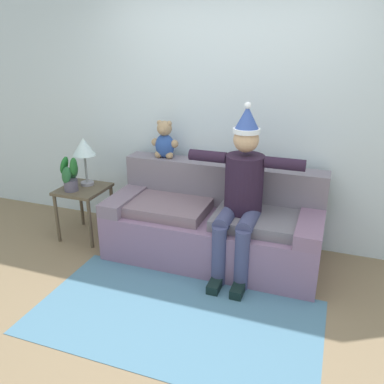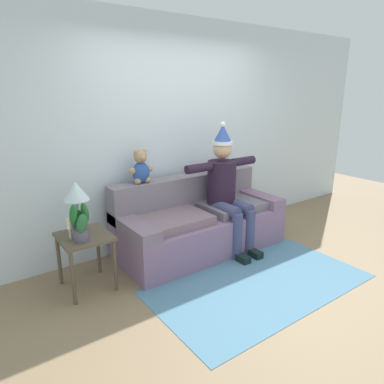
{
  "view_description": "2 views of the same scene",
  "coord_description": "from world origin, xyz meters",
  "px_view_note": "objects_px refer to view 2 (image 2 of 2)",
  "views": [
    {
      "loc": [
        1.0,
        -2.33,
        2.03
      ],
      "look_at": [
        -0.17,
        0.88,
        0.7
      ],
      "focal_mm": 37.67,
      "sensor_mm": 36.0,
      "label": 1
    },
    {
      "loc": [
        -2.36,
        -2.12,
        1.87
      ],
      "look_at": [
        -0.25,
        0.83,
        0.81
      ],
      "focal_mm": 32.76,
      "sensor_mm": 36.0,
      "label": 2
    }
  ],
  "objects_px": {
    "couch": "(199,222)",
    "person_seated": "(227,187)",
    "candle_tall": "(70,226)",
    "teddy_bear": "(141,168)",
    "potted_plant": "(80,223)",
    "side_table": "(85,244)",
    "table_lamp": "(76,193)"
  },
  "relations": [
    {
      "from": "couch",
      "to": "person_seated",
      "type": "height_order",
      "value": "person_seated"
    },
    {
      "from": "couch",
      "to": "candle_tall",
      "type": "height_order",
      "value": "couch"
    },
    {
      "from": "person_seated",
      "to": "teddy_bear",
      "type": "xyz_separation_m",
      "value": [
        -0.9,
        0.42,
        0.27
      ]
    },
    {
      "from": "potted_plant",
      "to": "candle_tall",
      "type": "relative_size",
      "value": 1.84
    },
    {
      "from": "side_table",
      "to": "potted_plant",
      "type": "relative_size",
      "value": 1.49
    },
    {
      "from": "table_lamp",
      "to": "teddy_bear",
      "type": "bearing_deg",
      "value": 16.12
    },
    {
      "from": "couch",
      "to": "table_lamp",
      "type": "distance_m",
      "value": 1.54
    },
    {
      "from": "table_lamp",
      "to": "potted_plant",
      "type": "height_order",
      "value": "table_lamp"
    },
    {
      "from": "side_table",
      "to": "teddy_bear",
      "type": "bearing_deg",
      "value": 22.54
    },
    {
      "from": "person_seated",
      "to": "teddy_bear",
      "type": "bearing_deg",
      "value": 155.13
    },
    {
      "from": "teddy_bear",
      "to": "side_table",
      "type": "xyz_separation_m",
      "value": [
        -0.8,
        -0.33,
        -0.58
      ]
    },
    {
      "from": "teddy_bear",
      "to": "potted_plant",
      "type": "xyz_separation_m",
      "value": [
        -0.86,
        -0.44,
        -0.32
      ]
    },
    {
      "from": "teddy_bear",
      "to": "candle_tall",
      "type": "bearing_deg",
      "value": -159.26
    },
    {
      "from": "person_seated",
      "to": "candle_tall",
      "type": "relative_size",
      "value": 7.56
    },
    {
      "from": "table_lamp",
      "to": "person_seated",
      "type": "bearing_deg",
      "value": -6.18
    },
    {
      "from": "teddy_bear",
      "to": "side_table",
      "type": "bearing_deg",
      "value": -157.46
    },
    {
      "from": "teddy_bear",
      "to": "couch",
      "type": "bearing_deg",
      "value": -22.16
    },
    {
      "from": "person_seated",
      "to": "potted_plant",
      "type": "xyz_separation_m",
      "value": [
        -1.76,
        -0.02,
        -0.05
      ]
    },
    {
      "from": "person_seated",
      "to": "table_lamp",
      "type": "distance_m",
      "value": 1.73
    },
    {
      "from": "potted_plant",
      "to": "candle_tall",
      "type": "xyz_separation_m",
      "value": [
        -0.07,
        0.09,
        -0.04
      ]
    },
    {
      "from": "person_seated",
      "to": "side_table",
      "type": "distance_m",
      "value": 1.73
    },
    {
      "from": "teddy_bear",
      "to": "table_lamp",
      "type": "bearing_deg",
      "value": -163.88
    },
    {
      "from": "person_seated",
      "to": "side_table",
      "type": "bearing_deg",
      "value": 177.07
    },
    {
      "from": "teddy_bear",
      "to": "person_seated",
      "type": "bearing_deg",
      "value": -24.87
    },
    {
      "from": "teddy_bear",
      "to": "potted_plant",
      "type": "height_order",
      "value": "teddy_bear"
    },
    {
      "from": "teddy_bear",
      "to": "table_lamp",
      "type": "relative_size",
      "value": 0.76
    },
    {
      "from": "person_seated",
      "to": "teddy_bear",
      "type": "relative_size",
      "value": 3.99
    },
    {
      "from": "couch",
      "to": "person_seated",
      "type": "bearing_deg",
      "value": -30.34
    },
    {
      "from": "couch",
      "to": "table_lamp",
      "type": "relative_size",
      "value": 3.97
    },
    {
      "from": "side_table",
      "to": "candle_tall",
      "type": "xyz_separation_m",
      "value": [
        -0.13,
        -0.02,
        0.22
      ]
    },
    {
      "from": "teddy_bear",
      "to": "side_table",
      "type": "relative_size",
      "value": 0.69
    },
    {
      "from": "side_table",
      "to": "candle_tall",
      "type": "relative_size",
      "value": 2.74
    }
  ]
}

